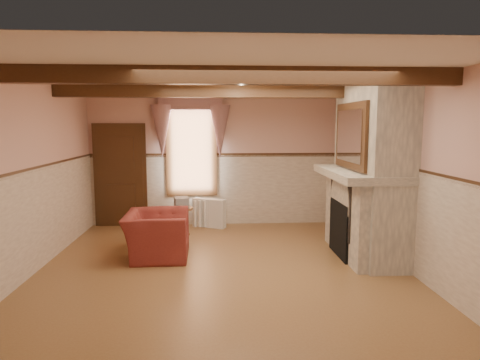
{
  "coord_description": "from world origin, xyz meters",
  "views": [
    {
      "loc": [
        -0.09,
        -6.14,
        2.15
      ],
      "look_at": [
        0.31,
        0.8,
        1.24
      ],
      "focal_mm": 32.0,
      "sensor_mm": 36.0,
      "label": 1
    }
  ],
  "objects": [
    {
      "name": "wainscot",
      "position": [
        0.0,
        0.0,
        0.75
      ],
      "size": [
        5.5,
        6.0,
        1.5
      ],
      "primitive_type": null,
      "color": "beige",
      "rests_on": "floor"
    },
    {
      "name": "window_drapes",
      "position": [
        -0.6,
        2.88,
        2.25
      ],
      "size": [
        1.3,
        0.14,
        1.4
      ],
      "primitive_type": "cube",
      "color": "gray",
      "rests_on": "wall_back"
    },
    {
      "name": "oil_lamp",
      "position": [
        2.24,
        1.29,
        1.56
      ],
      "size": [
        0.11,
        0.11,
        0.28
      ],
      "primitive_type": "cylinder",
      "color": "gold",
      "rests_on": "mantel"
    },
    {
      "name": "wall_front",
      "position": [
        0.0,
        -3.0,
        1.4
      ],
      "size": [
        5.5,
        0.02,
        2.8
      ],
      "primitive_type": "cube",
      "color": "#D29F91",
      "rests_on": "floor"
    },
    {
      "name": "firebox",
      "position": [
        2.0,
        0.6,
        0.45
      ],
      "size": [
        0.2,
        0.95,
        0.9
      ],
      "primitive_type": "cube",
      "color": "black",
      "rests_on": "floor"
    },
    {
      "name": "book_stack",
      "position": [
        -0.76,
        2.06,
        0.65
      ],
      "size": [
        0.32,
        0.37,
        0.2
      ],
      "primitive_type": "cube",
      "rotation": [
        0.0,
        0.0,
        0.21
      ],
      "color": "#B7AD8C",
      "rests_on": "side_table"
    },
    {
      "name": "armchair",
      "position": [
        -1.05,
        0.71,
        0.37
      ],
      "size": [
        1.02,
        1.16,
        0.74
      ],
      "primitive_type": "imported",
      "rotation": [
        0.0,
        0.0,
        1.59
      ],
      "color": "maroon",
      "rests_on": "floor"
    },
    {
      "name": "ceiling_beam_back",
      "position": [
        0.0,
        1.2,
        2.7
      ],
      "size": [
        5.5,
        0.18,
        0.2
      ],
      "primitive_type": "cube",
      "color": "black",
      "rests_on": "ceiling"
    },
    {
      "name": "wall_left",
      "position": [
        -2.75,
        0.0,
        1.4
      ],
      "size": [
        0.02,
        6.0,
        2.8
      ],
      "primitive_type": "cube",
      "color": "#D29F91",
      "rests_on": "floor"
    },
    {
      "name": "wall_back",
      "position": [
        0.0,
        3.0,
        1.4
      ],
      "size": [
        5.5,
        0.02,
        2.8
      ],
      "primitive_type": "cube",
      "color": "#D29F91",
      "rests_on": "floor"
    },
    {
      "name": "window",
      "position": [
        -0.6,
        2.97,
        1.65
      ],
      "size": [
        1.06,
        0.08,
        2.02
      ],
      "primitive_type": "cube",
      "color": "white",
      "rests_on": "wall_back"
    },
    {
      "name": "floor",
      "position": [
        0.0,
        0.0,
        0.0
      ],
      "size": [
        5.5,
        6.0,
        0.01
      ],
      "primitive_type": "cube",
      "color": "brown",
      "rests_on": "ground"
    },
    {
      "name": "candle_red",
      "position": [
        2.24,
        -0.08,
        1.5
      ],
      "size": [
        0.06,
        0.06,
        0.16
      ],
      "primitive_type": "cylinder",
      "color": "maroon",
      "rests_on": "mantel"
    },
    {
      "name": "bowl",
      "position": [
        2.24,
        0.67,
        1.46
      ],
      "size": [
        0.35,
        0.35,
        0.08
      ],
      "primitive_type": "imported",
      "color": "brown",
      "rests_on": "mantel"
    },
    {
      "name": "side_table",
      "position": [
        -0.78,
        2.05,
        0.28
      ],
      "size": [
        0.63,
        0.63,
        0.55
      ],
      "primitive_type": "cylinder",
      "rotation": [
        0.0,
        0.0,
        -0.39
      ],
      "color": "brown",
      "rests_on": "floor"
    },
    {
      "name": "overmantel_mirror",
      "position": [
        2.06,
        0.6,
        1.97
      ],
      "size": [
        0.06,
        1.44,
        1.04
      ],
      "primitive_type": "cube",
      "color": "silver",
      "rests_on": "fireplace"
    },
    {
      "name": "ceiling",
      "position": [
        0.0,
        0.0,
        2.8
      ],
      "size": [
        5.5,
        6.0,
        0.01
      ],
      "primitive_type": "cube",
      "color": "silver",
      "rests_on": "wall_back"
    },
    {
      "name": "mantel",
      "position": [
        2.24,
        0.6,
        1.36
      ],
      "size": [
        1.05,
        2.05,
        0.12
      ],
      "primitive_type": "cube",
      "color": "gray",
      "rests_on": "fireplace"
    },
    {
      "name": "door",
      "position": [
        -2.1,
        2.94,
        1.05
      ],
      "size": [
        1.1,
        0.1,
        2.1
      ],
      "primitive_type": "cube",
      "color": "black",
      "rests_on": "floor"
    },
    {
      "name": "ceiling_beam_front",
      "position": [
        0.0,
        -1.2,
        2.7
      ],
      "size": [
        5.5,
        0.18,
        0.2
      ],
      "primitive_type": "cube",
      "color": "black",
      "rests_on": "ceiling"
    },
    {
      "name": "chair_rail",
      "position": [
        0.0,
        0.0,
        1.5
      ],
      "size": [
        5.5,
        6.0,
        0.08
      ],
      "primitive_type": null,
      "color": "black",
      "rests_on": "wainscot"
    },
    {
      "name": "radiator",
      "position": [
        -0.23,
        2.7,
        0.3
      ],
      "size": [
        0.71,
        0.46,
        0.6
      ],
      "primitive_type": "cube",
      "rotation": [
        0.0,
        0.0,
        -0.43
      ],
      "color": "white",
      "rests_on": "floor"
    },
    {
      "name": "wall_right",
      "position": [
        2.75,
        0.0,
        1.4
      ],
      "size": [
        0.02,
        6.0,
        2.8
      ],
      "primitive_type": "cube",
      "color": "#D29F91",
      "rests_on": "floor"
    },
    {
      "name": "jar_yellow",
      "position": [
        2.24,
        0.44,
        1.48
      ],
      "size": [
        0.06,
        0.06,
        0.12
      ],
      "primitive_type": "cylinder",
      "color": "gold",
      "rests_on": "mantel"
    },
    {
      "name": "mantel_clock",
      "position": [
        2.24,
        1.4,
        1.52
      ],
      "size": [
        0.14,
        0.24,
        0.2
      ],
      "primitive_type": "cube",
      "color": "black",
      "rests_on": "mantel"
    },
    {
      "name": "fireplace",
      "position": [
        2.42,
        0.6,
        1.4
      ],
      "size": [
        0.85,
        2.0,
        2.8
      ],
      "primitive_type": "cube",
      "color": "gray",
      "rests_on": "floor"
    }
  ]
}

